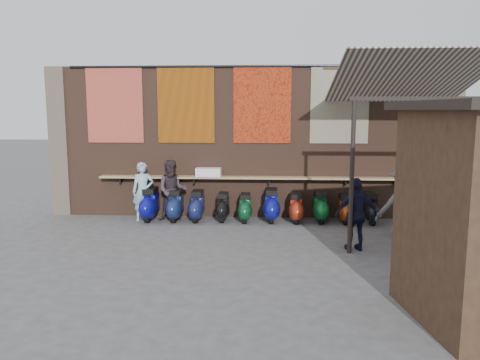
# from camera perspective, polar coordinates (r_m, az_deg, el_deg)

# --- Properties ---
(ground) EXTENTS (70.00, 70.00, 0.00)m
(ground) POSITION_cam_1_polar(r_m,az_deg,el_deg) (10.26, 0.82, -7.67)
(ground) COLOR #474749
(ground) RESTS_ON ground
(brick_wall) EXTENTS (10.00, 0.40, 4.00)m
(brick_wall) POSITION_cam_1_polar(r_m,az_deg,el_deg) (12.58, 1.32, 4.60)
(brick_wall) COLOR brown
(brick_wall) RESTS_ON ground
(pier_left) EXTENTS (0.50, 0.50, 4.00)m
(pier_left) POSITION_cam_1_polar(r_m,az_deg,el_deg) (13.76, -20.95, 4.37)
(pier_left) COLOR #4C4238
(pier_left) RESTS_ON ground
(pier_right) EXTENTS (0.50, 0.50, 4.00)m
(pier_right) POSITION_cam_1_polar(r_m,az_deg,el_deg) (13.46, 24.09, 4.12)
(pier_right) COLOR #4C4238
(pier_right) RESTS_ON ground
(eating_counter) EXTENTS (8.00, 0.32, 0.05)m
(eating_counter) POSITION_cam_1_polar(r_m,az_deg,el_deg) (12.31, 1.25, 0.29)
(eating_counter) COLOR #9E7A51
(eating_counter) RESTS_ON brick_wall
(shelf_box) EXTENTS (0.66, 0.33, 0.23)m
(shelf_box) POSITION_cam_1_polar(r_m,az_deg,el_deg) (12.34, -3.88, 0.95)
(shelf_box) COLOR white
(shelf_box) RESTS_ON eating_counter
(tapestry_redgold) EXTENTS (1.50, 0.02, 2.00)m
(tapestry_redgold) POSITION_cam_1_polar(r_m,az_deg,el_deg) (12.95, -15.03, 8.85)
(tapestry_redgold) COLOR maroon
(tapestry_redgold) RESTS_ON brick_wall
(tapestry_sun) EXTENTS (1.50, 0.02, 2.00)m
(tapestry_sun) POSITION_cam_1_polar(r_m,az_deg,el_deg) (12.50, -6.61, 9.10)
(tapestry_sun) COLOR orange
(tapestry_sun) RESTS_ON brick_wall
(tapestry_orange) EXTENTS (1.50, 0.02, 2.00)m
(tapestry_orange) POSITION_cam_1_polar(r_m,az_deg,el_deg) (12.32, 2.72, 9.16)
(tapestry_orange) COLOR #AD3A15
(tapestry_orange) RESTS_ON brick_wall
(tapestry_multi) EXTENTS (1.50, 0.02, 2.00)m
(tapestry_multi) POSITION_cam_1_polar(r_m,az_deg,el_deg) (12.47, 12.06, 8.98)
(tapestry_multi) COLOR teal
(tapestry_multi) RESTS_ON brick_wall
(hang_rail) EXTENTS (9.50, 0.06, 0.06)m
(hang_rail) POSITION_cam_1_polar(r_m,az_deg,el_deg) (12.37, 1.32, 13.71)
(hang_rail) COLOR black
(hang_rail) RESTS_ON brick_wall
(scooter_stool_0) EXTENTS (0.40, 0.89, 0.85)m
(scooter_stool_0) POSITION_cam_1_polar(r_m,az_deg,el_deg) (12.45, -10.92, -2.93)
(scooter_stool_0) COLOR #0C0E88
(scooter_stool_0) RESTS_ON ground
(scooter_stool_1) EXTENTS (0.39, 0.86, 0.81)m
(scooter_stool_1) POSITION_cam_1_polar(r_m,az_deg,el_deg) (12.31, -7.87, -3.06)
(scooter_stool_1) COLOR navy
(scooter_stool_1) RESTS_ON ground
(scooter_stool_2) EXTENTS (0.37, 0.82, 0.78)m
(scooter_stool_2) POSITION_cam_1_polar(r_m,az_deg,el_deg) (12.22, -5.26, -3.18)
(scooter_stool_2) COLOR navy
(scooter_stool_2) RESTS_ON ground
(scooter_stool_3) EXTENTS (0.34, 0.76, 0.72)m
(scooter_stool_3) POSITION_cam_1_polar(r_m,az_deg,el_deg) (12.19, -2.09, -3.32)
(scooter_stool_3) COLOR black
(scooter_stool_3) RESTS_ON ground
(scooter_stool_4) EXTENTS (0.34, 0.75, 0.72)m
(scooter_stool_4) POSITION_cam_1_polar(r_m,az_deg,el_deg) (12.10, 0.64, -3.42)
(scooter_stool_4) COLOR #0E4826
(scooter_stool_4) RESTS_ON ground
(scooter_stool_5) EXTENTS (0.40, 0.88, 0.84)m
(scooter_stool_5) POSITION_cam_1_polar(r_m,az_deg,el_deg) (12.13, 3.86, -3.11)
(scooter_stool_5) COLOR navy
(scooter_stool_5) RESTS_ON ground
(scooter_stool_6) EXTENTS (0.35, 0.78, 0.74)m
(scooter_stool_6) POSITION_cam_1_polar(r_m,az_deg,el_deg) (12.10, 6.83, -3.41)
(scooter_stool_6) COLOR #9F2A15
(scooter_stool_6) RESTS_ON ground
(scooter_stool_7) EXTENTS (0.37, 0.82, 0.78)m
(scooter_stool_7) POSITION_cam_1_polar(r_m,az_deg,el_deg) (12.23, 9.75, -3.26)
(scooter_stool_7) COLOR #0B5022
(scooter_stool_7) RESTS_ON ground
(scooter_stool_8) EXTENTS (0.34, 0.75, 0.71)m
(scooter_stool_8) POSITION_cam_1_polar(r_m,az_deg,el_deg) (12.26, 12.64, -3.47)
(scooter_stool_8) COLOR maroon
(scooter_stool_8) RESTS_ON ground
(scooter_stool_9) EXTENTS (0.37, 0.82, 0.78)m
(scooter_stool_9) POSITION_cam_1_polar(r_m,az_deg,el_deg) (12.35, 15.61, -3.34)
(scooter_stool_9) COLOR black
(scooter_stool_9) RESTS_ON ground
(diner_left) EXTENTS (0.64, 0.52, 1.53)m
(diner_left) POSITION_cam_1_polar(r_m,az_deg,el_deg) (12.44, -11.73, -1.36)
(diner_left) COLOR #86ADC3
(diner_left) RESTS_ON ground
(diner_right) EXTENTS (0.83, 0.68, 1.59)m
(diner_right) POSITION_cam_1_polar(r_m,az_deg,el_deg) (12.26, -8.26, -1.27)
(diner_right) COLOR #34282D
(diner_right) RESTS_ON ground
(shopper_navy) EXTENTS (0.93, 0.52, 1.51)m
(shopper_navy) POSITION_cam_1_polar(r_m,az_deg,el_deg) (9.84, 13.98, -4.10)
(shopper_navy) COLOR black
(shopper_navy) RESTS_ON ground
(shopper_grey) EXTENTS (1.16, 0.67, 1.78)m
(shopper_grey) POSITION_cam_1_polar(r_m,az_deg,el_deg) (10.24, 19.37, -3.06)
(shopper_grey) COLOR #55555A
(shopper_grey) RESTS_ON ground
(shopper_tan) EXTENTS (0.88, 0.72, 1.55)m
(shopper_tan) POSITION_cam_1_polar(r_m,az_deg,el_deg) (11.22, 19.60, -2.69)
(shopper_tan) COLOR tan
(shopper_tan) RESTS_ON ground
(stall_sign) EXTENTS (1.19, 0.21, 0.50)m
(stall_sign) POSITION_cam_1_polar(r_m,az_deg,el_deg) (8.04, 27.02, 1.99)
(stall_sign) COLOR gold
(stall_sign) RESTS_ON market_stall
(stall_shelf) EXTENTS (2.19, 0.41, 0.06)m
(stall_shelf) POSITION_cam_1_polar(r_m,az_deg,el_deg) (8.21, 26.53, -5.18)
(stall_shelf) COLOR #473321
(stall_shelf) RESTS_ON market_stall
(awning_canvas) EXTENTS (3.20, 3.28, 0.97)m
(awning_canvas) POSITION_cam_1_polar(r_m,az_deg,el_deg) (11.21, 19.63, 11.56)
(awning_canvas) COLOR beige
(awning_canvas) RESTS_ON brick_wall
(awning_ledger) EXTENTS (3.30, 0.08, 0.12)m
(awning_ledger) POSITION_cam_1_polar(r_m,az_deg,el_deg) (12.77, 17.66, 13.02)
(awning_ledger) COLOR #33261C
(awning_ledger) RESTS_ON brick_wall
(awning_header) EXTENTS (3.00, 0.08, 0.08)m
(awning_header) POSITION_cam_1_polar(r_m,az_deg,el_deg) (9.76, 22.00, 9.20)
(awning_header) COLOR black
(awning_header) RESTS_ON awning_post_left
(awning_post_left) EXTENTS (0.09, 0.09, 3.10)m
(awning_post_left) POSITION_cam_1_polar(r_m,az_deg,el_deg) (9.49, 13.46, 0.35)
(awning_post_left) COLOR black
(awning_post_left) RESTS_ON ground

